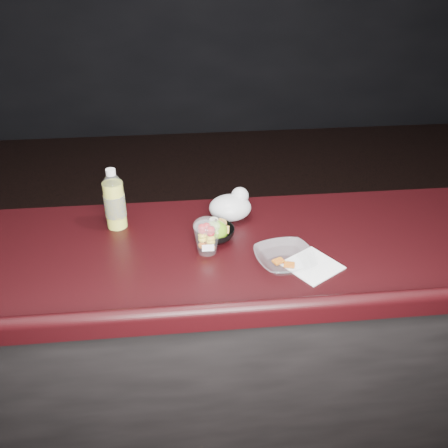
{
  "coord_description": "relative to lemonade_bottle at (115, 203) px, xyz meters",
  "views": [
    {
      "loc": [
        -0.16,
        -1.16,
        2.03
      ],
      "look_at": [
        -0.01,
        0.33,
        1.1
      ],
      "focal_mm": 40.0,
      "sensor_mm": 36.0,
      "label": 1
    }
  ],
  "objects": [
    {
      "name": "green_apple",
      "position": [
        0.36,
        -0.14,
        -0.06
      ],
      "size": [
        0.09,
        0.09,
        0.09
      ],
      "color": "#559310",
      "rests_on": "counter"
    },
    {
      "name": "room_shell",
      "position": [
        0.4,
        -0.48,
        0.71
      ],
      "size": [
        8.0,
        8.0,
        8.0
      ],
      "color": "black",
      "rests_on": "ground"
    },
    {
      "name": "counter",
      "position": [
        0.4,
        -0.18,
        -0.61
      ],
      "size": [
        4.06,
        0.71,
        1.02
      ],
      "color": "black",
      "rests_on": "ground"
    },
    {
      "name": "snack_bowl",
      "position": [
        0.36,
        -0.12,
        -0.07
      ],
      "size": [
        0.18,
        0.18,
        0.08
      ],
      "rotation": [
        0.0,
        0.0,
        0.39
      ],
      "color": "black",
      "rests_on": "counter"
    },
    {
      "name": "fruit_cup",
      "position": [
        0.33,
        -0.2,
        -0.03
      ],
      "size": [
        0.09,
        0.09,
        0.13
      ],
      "color": "white",
      "rests_on": "counter"
    },
    {
      "name": "paper_napkin",
      "position": [
        0.67,
        -0.32,
        -0.1
      ],
      "size": [
        0.22,
        0.22,
        0.0
      ],
      "primitive_type": "cube",
      "rotation": [
        0.0,
        0.0,
        0.57
      ],
      "color": "white",
      "rests_on": "counter"
    },
    {
      "name": "takeout_bowl",
      "position": [
        0.58,
        -0.31,
        -0.08
      ],
      "size": [
        0.23,
        0.23,
        0.05
      ],
      "rotation": [
        0.0,
        0.0,
        0.18
      ],
      "color": "silver",
      "rests_on": "counter"
    },
    {
      "name": "lemonade_bottle",
      "position": [
        0.0,
        0.0,
        0.0
      ],
      "size": [
        0.08,
        0.08,
        0.24
      ],
      "color": "yellow",
      "rests_on": "counter"
    },
    {
      "name": "plastic_bag",
      "position": [
        0.44,
        0.02,
        -0.05
      ],
      "size": [
        0.16,
        0.13,
        0.12
      ],
      "color": "silver",
      "rests_on": "counter"
    }
  ]
}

